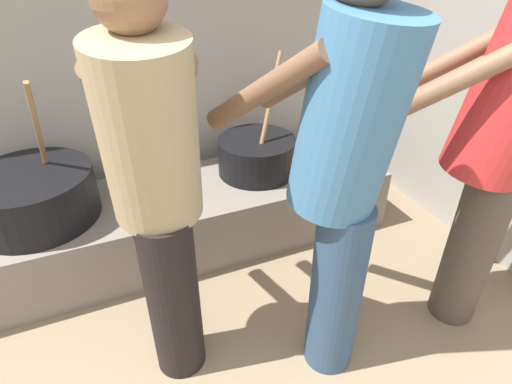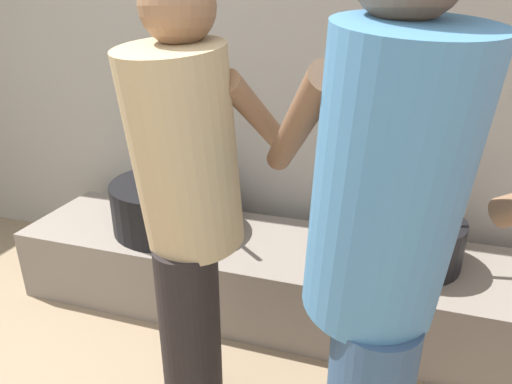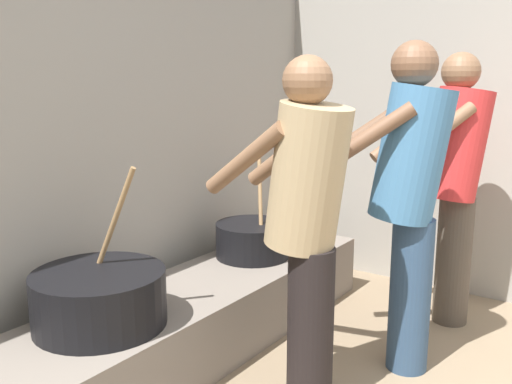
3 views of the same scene
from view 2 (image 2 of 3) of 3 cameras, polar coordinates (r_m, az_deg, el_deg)
name	(u,v)px [view 2 (image 2 of 3)]	position (r m, az deg, el deg)	size (l,w,h in m)	color
block_enclosure_rear	(181,60)	(2.66, -9.48, 16.08)	(5.17, 0.20, 2.27)	#9E998E
hearth_ledge	(278,277)	(2.27, 2.83, -10.65)	(2.59, 0.60, 0.36)	slate
cooking_pot_main	(410,239)	(2.11, 18.81, -5.62)	(0.45, 0.45, 0.66)	black
cooking_pot_secondary	(170,204)	(2.34, -10.76, -1.50)	(0.58, 0.58, 0.70)	black
cook_in_blue_shirt	(378,257)	(1.02, 15.15, -7.96)	(0.58, 0.73, 1.59)	navy
cook_in_tan_shirt	(188,205)	(1.37, -8.51, -1.64)	(0.40, 0.68, 1.52)	black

